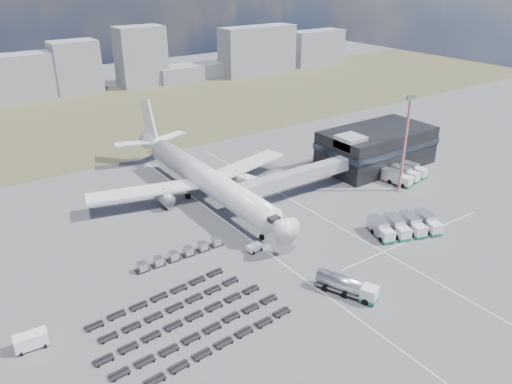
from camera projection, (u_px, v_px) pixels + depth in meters
ground at (290, 259)px, 91.57m from camera, size 420.00×420.00×0.00m
grass_strip at (94, 119)px, 173.57m from camera, size 420.00×90.00×0.01m
lane_markings at (320, 237)px, 98.88m from camera, size 47.12×110.00×0.01m
terminal at (376, 147)px, 132.07m from camera, size 30.40×16.40×11.00m
jet_bridge at (290, 179)px, 112.95m from camera, size 30.30×3.80×7.05m
airliner at (203, 177)px, 113.50m from camera, size 51.59×64.53×17.62m
skyline at (41, 74)px, 194.49m from camera, size 305.74×23.40×25.23m
fuel_tanker at (347, 286)px, 81.32m from camera, size 6.44×10.38×3.30m
pushback_tug at (254, 248)px, 93.94m from camera, size 3.09×2.02×1.34m
utility_van at (31, 341)px, 70.03m from camera, size 4.65×2.38×2.39m
catering_truck at (243, 182)px, 120.14m from camera, size 4.32×7.20×3.09m
service_trucks_near at (405, 225)px, 100.10m from camera, size 14.75×11.09×2.91m
service_trucks_far at (405, 173)px, 124.66m from camera, size 11.21×9.24×3.05m
uld_row at (181, 254)px, 91.54m from camera, size 17.62×1.63×1.60m
baggage_dollies at (185, 322)px, 75.15m from camera, size 29.94×18.75×0.66m
floodlight_mast at (405, 145)px, 114.46m from camera, size 2.21×1.79×23.19m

